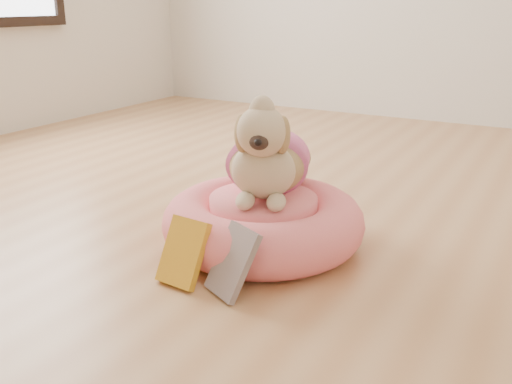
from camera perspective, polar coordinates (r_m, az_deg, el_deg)
The scene contains 5 objects.
floor at distance 2.21m, azimuth -2.22°, elevation -2.45°, with size 4.50×4.50×0.00m, color #B97F4D.
pet_bed at distance 1.92m, azimuth 0.73°, elevation -3.02°, with size 0.68×0.68×0.17m.
dog at distance 1.88m, azimuth 1.12°, elevation 5.06°, with size 0.33×0.49×0.36m, color olive, non-canonical shape.
book_yellow at distance 1.69m, azimuth -7.28°, elevation -6.00°, with size 0.13×0.03×0.20m, color yellow.
book_white at distance 1.62m, azimuth -2.35°, elevation -6.98°, with size 0.13×0.02×0.21m, color silver.
Camera 1 is at (1.09, -1.75, 0.79)m, focal length 40.00 mm.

